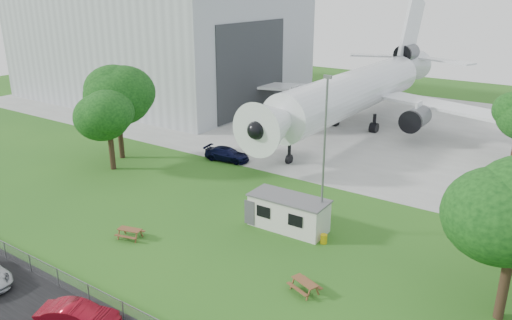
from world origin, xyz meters
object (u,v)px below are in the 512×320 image
Objects in this scene: picnic_west at (130,238)px; car_centre_sedan at (77,317)px; site_cabin at (289,213)px; picnic_east at (304,292)px; airliner at (359,88)px; hangar at (159,40)px.

picnic_west is 10.44m from car_centre_sedan.
picnic_west is at bearing -137.51° from site_cabin.
picnic_east is 13.30m from car_centre_sedan.
picnic_west is 0.40× the size of car_centre_sedan.
airliner reaches higher than car_centre_sedan.
picnic_west is (-1.19, -38.43, -5.27)m from airliner.
picnic_east is at bearing -52.16° from site_cabin.
picnic_east is (5.27, -6.78, -1.31)m from site_cabin.
site_cabin is (43.69, -30.41, -8.09)m from hangar.
car_centre_sedan is at bearing -49.53° from hangar.
hangar is at bearing 15.55° from car_centre_sedan.
picnic_east is at bearing -65.07° from car_centre_sedan.
site_cabin is at bearing -75.70° from airliner.
picnic_east is at bearing -9.12° from picnic_west.
airliner is at bearing -0.22° from hangar.
car_centre_sedan is at bearing -84.65° from airliner.
picnic_west is at bearing -154.71° from picnic_east.
site_cabin is (7.72, -30.27, -3.96)m from airliner.
car_centre_sedan reaches higher than picnic_west.
airliner is at bearing 129.05° from picnic_east.
airliner is 39.61m from picnic_east.
hangar reaches higher than airliner.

